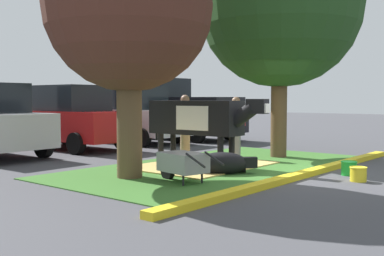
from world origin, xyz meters
The scene contains 16 objects.
ground_plane centered at (0.00, 0.00, 0.00)m, with size 80.00×80.00×0.00m, color #424247.
grass_island centered at (-0.36, 1.76, 0.01)m, with size 8.07×4.16×0.02m, color #386B28.
curb_yellow centered at (-0.36, -0.47, 0.06)m, with size 9.27×0.24×0.12m, color yellow.
hay_bedding centered at (-0.59, 2.08, 0.03)m, with size 3.20×2.40×0.04m, color tan.
shade_tree_left centered at (-2.82, 2.17, 3.38)m, with size 3.36×3.36×5.09m.
shade_tree_right centered at (2.11, 1.55, 4.08)m, with size 4.38×4.38×6.28m.
cow_holstein centered at (-0.58, 2.17, 1.14)m, with size 0.86×3.14×1.60m.
calf_lying centered at (-1.26, 0.97, 0.24)m, with size 1.09×1.20×0.48m.
person_handler centered at (0.29, 3.35, 0.92)m, with size 0.51×0.34×1.70m.
person_visitor_near centered at (1.11, 2.27, 0.89)m, with size 0.34×0.51×1.65m.
wheelbarrow centered at (-2.56, 1.00, 0.39)m, with size 0.81×1.62×0.63m.
bucket_yellow centered at (-0.26, -1.53, 0.15)m, with size 0.34×0.34×0.29m.
bucket_green centered at (0.35, -1.10, 0.15)m, with size 0.34×0.34×0.30m.
sedan_red centered at (-0.16, 7.76, 0.98)m, with size 2.09×4.43×2.02m.
hatchback_white centered at (2.48, 7.77, 0.98)m, with size 2.09×4.43×2.02m.
pickup_truck_black centered at (4.87, 7.73, 1.11)m, with size 2.30×5.44×2.42m.
Camera 1 is at (-9.36, -4.87, 1.61)m, focal length 44.57 mm.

